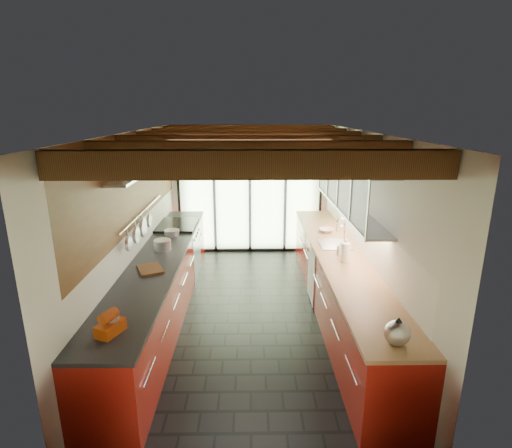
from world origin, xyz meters
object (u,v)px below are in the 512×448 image
Objects in this scene: paper_towel at (345,253)px; bowl at (326,230)px; soap_bottle at (341,248)px; stand_mixer at (110,324)px; kettle at (398,332)px.

paper_towel is 1.36m from bowl.
paper_towel reaches higher than bowl.
bowl is (0.00, 1.07, -0.06)m from soap_bottle.
kettle reaches higher than stand_mixer.
bowl is (2.54, 3.09, -0.07)m from stand_mixer.
kettle is 1.95m from paper_towel.
kettle is (2.54, -0.21, 0.02)m from stand_mixer.
paper_towel reaches higher than soap_bottle.
stand_mixer is 4.00m from bowl.
kettle is 3.30m from bowl.
soap_bottle is at bearing -90.00° from bowl.
stand_mixer reaches higher than bowl.
kettle is 0.97× the size of paper_towel.
kettle is at bearing -90.00° from soap_bottle.
soap_bottle is at bearing 38.54° from stand_mixer.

